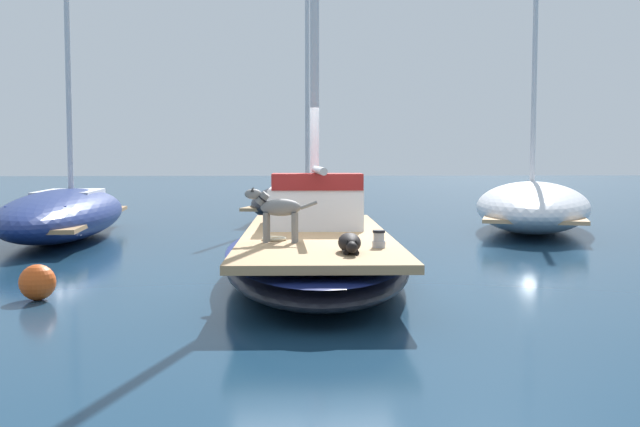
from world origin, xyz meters
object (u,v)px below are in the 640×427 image
moored_boat_starboard_side (532,206)px  dog_black (350,243)px  deck_winch (379,239)px  moored_boat_port_side (64,213)px  sailboat_main (316,255)px  mooring_buoy (37,282)px  dog_grey (277,209)px  moored_boat_far_astern (302,199)px  coiled_rope (274,239)px

moored_boat_starboard_side → dog_black: bearing=-120.0°
deck_winch → moored_boat_port_side: moored_boat_port_side is taller
sailboat_main → dog_black: (0.26, -2.29, 0.43)m
moored_boat_port_side → mooring_buoy: bearing=-77.3°
mooring_buoy → dog_grey: bearing=5.4°
sailboat_main → moored_boat_far_astern: 10.53m
moored_boat_far_astern → moored_boat_port_side: bearing=-136.8°
dog_black → mooring_buoy: 3.87m
dog_grey → deck_winch: dog_grey is taller
dog_grey → moored_boat_starboard_side: size_ratio=0.13×
moored_boat_port_side → mooring_buoy: moored_boat_port_side is taller
coiled_rope → mooring_buoy: coiled_rope is taller
deck_winch → moored_boat_port_side: bearing=127.6°
mooring_buoy → coiled_rope: bearing=10.0°
dog_grey → moored_boat_port_side: moored_boat_port_side is taller
deck_winch → moored_boat_starboard_side: bearing=60.6°
dog_black → dog_grey: bearing=126.9°
sailboat_main → moored_boat_starboard_side: size_ratio=0.99×
deck_winch → dog_black: bearing=-131.4°
sailboat_main → moored_boat_port_side: bearing=132.2°
moored_boat_far_astern → moored_boat_port_side: size_ratio=0.97×
dog_grey → coiled_rope: (-0.04, 0.23, -0.40)m
sailboat_main → dog_black: bearing=-83.5°
dog_black → coiled_rope: (-0.86, 1.32, -0.08)m
dog_grey → coiled_rope: 0.46m
deck_winch → moored_boat_far_astern: (-0.47, 12.37, -0.20)m
dog_black → moored_boat_far_astern: (-0.08, 12.81, -0.21)m
moored_boat_far_astern → mooring_buoy: moored_boat_far_astern is taller
moored_boat_far_astern → mooring_buoy: (-3.66, -12.00, -0.34)m
sailboat_main → mooring_buoy: bearing=-157.0°
moored_boat_far_astern → moored_boat_port_side: (-5.26, -4.93, -0.00)m
sailboat_main → moored_boat_far_astern: (0.19, 10.52, 0.22)m
coiled_rope → moored_boat_port_side: (-4.47, 6.56, -0.12)m
deck_winch → sailboat_main: bearing=109.5°
dog_grey → moored_boat_starboard_side: (6.07, 7.98, -0.49)m
coiled_rope → moored_boat_far_astern: moored_boat_far_astern is taller
coiled_rope → moored_boat_starboard_side: moored_boat_starboard_side is taller
moored_boat_far_astern → deck_winch: bearing=-87.8°
moored_boat_starboard_side → mooring_buoy: 12.21m
coiled_rope → mooring_buoy: 2.96m
coiled_rope → mooring_buoy: size_ratio=0.74×
moored_boat_port_side → coiled_rope: bearing=-55.7°
dog_black → moored_boat_port_side: 9.52m
sailboat_main → mooring_buoy: (-3.48, -1.48, -0.12)m
moored_boat_far_astern → moored_boat_port_side: 7.21m
moored_boat_starboard_side → moored_boat_port_side: moored_boat_port_side is taller
deck_winch → moored_boat_starboard_side: (4.85, 8.63, -0.16)m
dog_black → moored_boat_port_side: (-5.33, 7.88, -0.21)m
coiled_rope → dog_grey: bearing=-80.3°
sailboat_main → deck_winch: 2.00m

